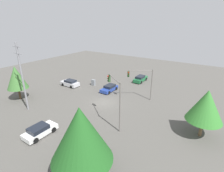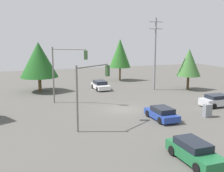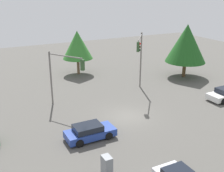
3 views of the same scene
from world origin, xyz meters
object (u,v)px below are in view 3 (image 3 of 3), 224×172
Objects in this scene: sedan_blue at (90,132)px; traffic_signal_cross at (64,70)px; electrical_cabinet at (107,165)px; traffic_signal_main at (140,53)px.

traffic_signal_cross reaches higher than sedan_blue.
electrical_cabinet is (-4.84, 0.79, 0.04)m from sedan_blue.
traffic_signal_main is at bearing 60.55° from traffic_signal_cross.
traffic_signal_main is at bearing -39.92° from electrical_cabinet.
sedan_blue is 12.98m from traffic_signal_main.
traffic_signal_cross is at bearing -5.12° from electrical_cabinet.
sedan_blue is 7.93m from traffic_signal_cross.
sedan_blue is at bearing -14.02° from traffic_signal_main.
electrical_cabinet is (-12.49, 10.45, -4.05)m from traffic_signal_main.
traffic_signal_cross is (-0.48, 9.37, -0.70)m from traffic_signal_main.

